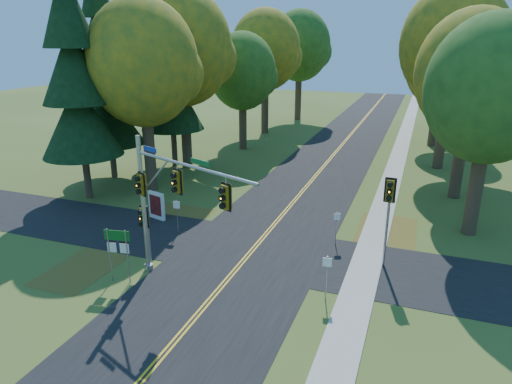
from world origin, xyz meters
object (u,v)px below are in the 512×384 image
(traffic_mast, at_px, (166,195))
(info_kiosk, at_px, (157,206))
(east_signal_pole, at_px, (389,200))
(route_sign_cluster, at_px, (118,245))

(traffic_mast, height_order, info_kiosk, traffic_mast)
(info_kiosk, bearing_deg, traffic_mast, -37.47)
(traffic_mast, bearing_deg, east_signal_pole, 50.21)
(route_sign_cluster, relative_size, info_kiosk, 1.50)
(east_signal_pole, xyz_separation_m, route_sign_cluster, (-11.84, -5.96, -1.74))
(traffic_mast, xyz_separation_m, route_sign_cluster, (-2.36, -0.75, -2.55))
(traffic_mast, distance_m, route_sign_cluster, 3.55)
(east_signal_pole, height_order, route_sign_cluster, east_signal_pole)
(east_signal_pole, bearing_deg, traffic_mast, -148.88)
(route_sign_cluster, bearing_deg, traffic_mast, 8.11)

